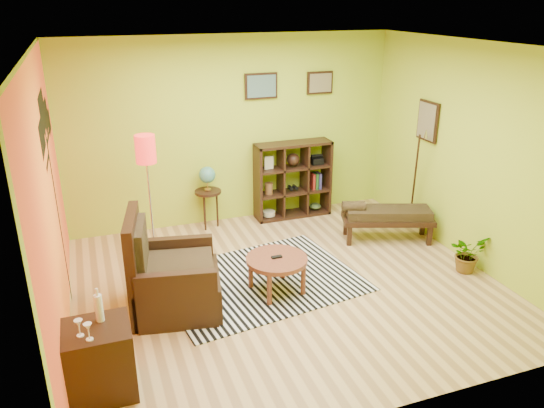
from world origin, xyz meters
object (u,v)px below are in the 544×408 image
object	(u,v)px
armchair	(170,281)
side_cabinet	(100,360)
bench	(385,215)
globe_table	(207,182)
floor_lamp	(146,161)
coffee_table	(277,262)
potted_plant	(467,257)
cube_shelf	(294,180)

from	to	relation	value
armchair	side_cabinet	distance (m)	1.41
side_cabinet	bench	distance (m)	4.44
globe_table	bench	world-z (taller)	globe_table
armchair	floor_lamp	bearing A→B (deg)	90.53
coffee_table	side_cabinet	size ratio (longest dim) A/B	0.73
globe_table	potted_plant	size ratio (longest dim) A/B	1.95
cube_shelf	potted_plant	bearing A→B (deg)	-60.78
coffee_table	side_cabinet	bearing A→B (deg)	-151.71
floor_lamp	coffee_table	bearing A→B (deg)	-45.02
coffee_table	bench	size ratio (longest dim) A/B	0.53
cube_shelf	bench	bearing A→B (deg)	-55.73
side_cabinet	potted_plant	xyz separation A→B (m)	(4.49, 0.75, -0.15)
floor_lamp	bench	world-z (taller)	floor_lamp
floor_lamp	globe_table	size ratio (longest dim) A/B	1.80
coffee_table	globe_table	xyz separation A→B (m)	(-0.31, 2.13, 0.34)
bench	floor_lamp	bearing A→B (deg)	172.40
globe_table	side_cabinet	bearing A→B (deg)	-118.32
side_cabinet	potted_plant	distance (m)	4.56
potted_plant	armchair	bearing A→B (deg)	173.81
floor_lamp	cube_shelf	world-z (taller)	floor_lamp
floor_lamp	globe_table	xyz separation A→B (m)	(0.94, 0.87, -0.67)
potted_plant	cube_shelf	bearing A→B (deg)	119.22
side_cabinet	potted_plant	world-z (taller)	side_cabinet
floor_lamp	potted_plant	world-z (taller)	floor_lamp
coffee_table	potted_plant	xyz separation A→B (m)	(2.45, -0.35, -0.19)
globe_table	bench	bearing A→B (deg)	-29.92
armchair	potted_plant	distance (m)	3.72
cube_shelf	bench	distance (m)	1.59
globe_table	bench	size ratio (longest dim) A/B	0.71
coffee_table	side_cabinet	world-z (taller)	side_cabinet
bench	armchair	bearing A→B (deg)	-166.48
side_cabinet	floor_lamp	distance (m)	2.69
armchair	side_cabinet	size ratio (longest dim) A/B	1.17
side_cabinet	floor_lamp	size ratio (longest dim) A/B	0.57
coffee_table	globe_table	bearing A→B (deg)	98.20
side_cabinet	cube_shelf	size ratio (longest dim) A/B	0.82
bench	potted_plant	distance (m)	1.28
floor_lamp	bench	size ratio (longest dim) A/B	1.27
coffee_table	potted_plant	distance (m)	2.48
armchair	bench	size ratio (longest dim) A/B	0.85
globe_table	floor_lamp	bearing A→B (deg)	-137.23
armchair	globe_table	xyz separation A→B (m)	(0.93, 2.07, 0.38)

